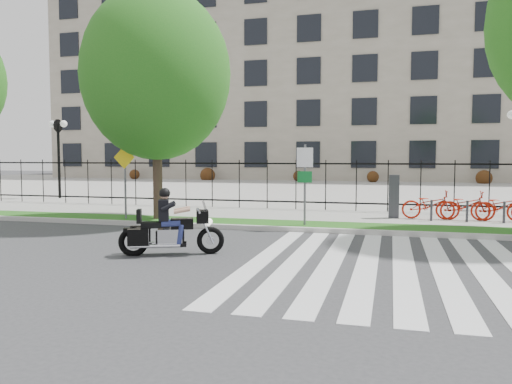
# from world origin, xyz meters

# --- Properties ---
(ground) EXTENTS (120.00, 120.00, 0.00)m
(ground) POSITION_xyz_m (0.00, 0.00, 0.00)
(ground) COLOR #333335
(ground) RESTS_ON ground
(curb) EXTENTS (60.00, 0.20, 0.15)m
(curb) POSITION_xyz_m (0.00, 4.10, 0.07)
(curb) COLOR #ADABA3
(curb) RESTS_ON ground
(grass_verge) EXTENTS (60.00, 1.50, 0.15)m
(grass_verge) POSITION_xyz_m (0.00, 4.95, 0.07)
(grass_verge) COLOR #1E5A16
(grass_verge) RESTS_ON ground
(sidewalk) EXTENTS (60.00, 3.50, 0.15)m
(sidewalk) POSITION_xyz_m (0.00, 7.45, 0.07)
(sidewalk) COLOR gray
(sidewalk) RESTS_ON ground
(plaza) EXTENTS (80.00, 34.00, 0.10)m
(plaza) POSITION_xyz_m (0.00, 25.00, 0.05)
(plaza) COLOR gray
(plaza) RESTS_ON ground
(crosswalk_stripes) EXTENTS (5.70, 8.00, 0.01)m
(crosswalk_stripes) POSITION_xyz_m (4.83, 0.00, 0.01)
(crosswalk_stripes) COLOR silver
(crosswalk_stripes) RESTS_ON ground
(iron_fence) EXTENTS (30.00, 0.06, 2.00)m
(iron_fence) POSITION_xyz_m (0.00, 9.20, 1.15)
(iron_fence) COLOR black
(iron_fence) RESTS_ON sidewalk
(office_building) EXTENTS (60.00, 21.90, 20.15)m
(office_building) POSITION_xyz_m (0.00, 44.92, 9.97)
(office_building) COLOR gray
(office_building) RESTS_ON ground
(lamp_post_left) EXTENTS (1.06, 0.70, 4.25)m
(lamp_post_left) POSITION_xyz_m (-12.00, 12.00, 3.21)
(lamp_post_left) COLOR black
(lamp_post_left) RESTS_ON ground
(street_tree_1) EXTENTS (5.03, 5.03, 7.80)m
(street_tree_1) POSITION_xyz_m (-2.82, 4.95, 5.05)
(street_tree_1) COLOR #3A271F
(street_tree_1) RESTS_ON grass_verge
(sign_pole_regulatory) EXTENTS (0.50, 0.09, 2.50)m
(sign_pole_regulatory) POSITION_xyz_m (2.34, 4.58, 1.74)
(sign_pole_regulatory) COLOR #59595B
(sign_pole_regulatory) RESTS_ON grass_verge
(sign_pole_warning) EXTENTS (0.78, 0.09, 2.49)m
(sign_pole_warning) POSITION_xyz_m (-3.86, 4.58, 1.74)
(sign_pole_warning) COLOR #59595B
(sign_pole_warning) RESTS_ON grass_verge
(motorcycle_rider) EXTENTS (2.29, 1.26, 1.87)m
(motorcycle_rider) POSITION_xyz_m (0.02, -0.14, 0.62)
(motorcycle_rider) COLOR black
(motorcycle_rider) RESTS_ON ground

